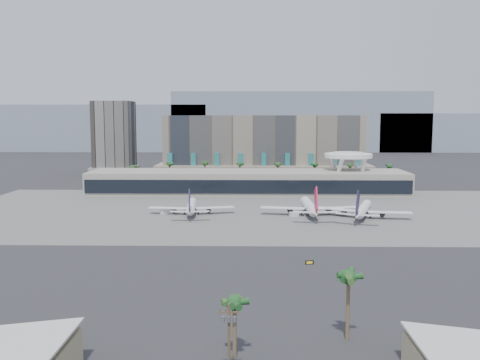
{
  "coord_description": "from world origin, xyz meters",
  "views": [
    {
      "loc": [
        1.29,
        -176.95,
        41.22
      ],
      "look_at": [
        -2.87,
        40.0,
        15.41
      ],
      "focal_mm": 40.0,
      "sensor_mm": 36.0,
      "label": 1
    }
  ],
  "objects_px": {
    "utility_pole": "(229,334)",
    "taxiway_sign": "(310,262)",
    "airliner_centre": "(310,207)",
    "service_vehicle_b": "(294,214)",
    "airliner_left": "(191,207)",
    "airliner_right": "(363,210)",
    "service_vehicle_a": "(166,211)"
  },
  "relations": [
    {
      "from": "airliner_left",
      "to": "service_vehicle_b",
      "type": "xyz_separation_m",
      "value": [
        43.06,
        -3.83,
        -2.35
      ]
    },
    {
      "from": "utility_pole",
      "to": "service_vehicle_a",
      "type": "height_order",
      "value": "utility_pole"
    },
    {
      "from": "service_vehicle_a",
      "to": "service_vehicle_b",
      "type": "distance_m",
      "value": 54.09
    },
    {
      "from": "airliner_left",
      "to": "service_vehicle_b",
      "type": "height_order",
      "value": "airliner_left"
    },
    {
      "from": "airliner_right",
      "to": "taxiway_sign",
      "type": "height_order",
      "value": "airliner_right"
    },
    {
      "from": "airliner_centre",
      "to": "airliner_right",
      "type": "height_order",
      "value": "airliner_centre"
    },
    {
      "from": "airliner_centre",
      "to": "service_vehicle_a",
      "type": "xyz_separation_m",
      "value": [
        -60.65,
        2.48,
        -2.45
      ]
    },
    {
      "from": "utility_pole",
      "to": "airliner_centre",
      "type": "xyz_separation_m",
      "value": [
        28.26,
        140.34,
        -3.43
      ]
    },
    {
      "from": "airliner_centre",
      "to": "taxiway_sign",
      "type": "relative_size",
      "value": 17.61
    },
    {
      "from": "taxiway_sign",
      "to": "utility_pole",
      "type": "bearing_deg",
      "value": -119.99
    },
    {
      "from": "airliner_centre",
      "to": "service_vehicle_b",
      "type": "relative_size",
      "value": 11.66
    },
    {
      "from": "airliner_right",
      "to": "service_vehicle_a",
      "type": "distance_m",
      "value": 82.13
    },
    {
      "from": "utility_pole",
      "to": "airliner_left",
      "type": "xyz_separation_m",
      "value": [
        -21.59,
        141.69,
        -3.85
      ]
    },
    {
      "from": "service_vehicle_b",
      "to": "taxiway_sign",
      "type": "bearing_deg",
      "value": -107.56
    },
    {
      "from": "airliner_right",
      "to": "service_vehicle_b",
      "type": "relative_size",
      "value": 10.58
    },
    {
      "from": "airliner_right",
      "to": "taxiway_sign",
      "type": "relative_size",
      "value": 15.98
    },
    {
      "from": "airliner_right",
      "to": "airliner_centre",
      "type": "bearing_deg",
      "value": -175.75
    },
    {
      "from": "utility_pole",
      "to": "service_vehicle_a",
      "type": "relative_size",
      "value": 2.33
    },
    {
      "from": "airliner_left",
      "to": "airliner_right",
      "type": "bearing_deg",
      "value": -9.21
    },
    {
      "from": "utility_pole",
      "to": "service_vehicle_b",
      "type": "xyz_separation_m",
      "value": [
        21.47,
        137.85,
        -6.2
      ]
    },
    {
      "from": "airliner_right",
      "to": "taxiway_sign",
      "type": "distance_m",
      "value": 75.35
    },
    {
      "from": "utility_pole",
      "to": "airliner_centre",
      "type": "height_order",
      "value": "airliner_centre"
    },
    {
      "from": "airliner_centre",
      "to": "airliner_left",
      "type": "bearing_deg",
      "value": 177.09
    },
    {
      "from": "service_vehicle_a",
      "to": "service_vehicle_b",
      "type": "bearing_deg",
      "value": -23.42
    },
    {
      "from": "airliner_centre",
      "to": "service_vehicle_a",
      "type": "bearing_deg",
      "value": 176.3
    },
    {
      "from": "utility_pole",
      "to": "airliner_right",
      "type": "height_order",
      "value": "airliner_right"
    },
    {
      "from": "utility_pole",
      "to": "taxiway_sign",
      "type": "distance_m",
      "value": 68.83
    },
    {
      "from": "airliner_left",
      "to": "airliner_centre",
      "type": "distance_m",
      "value": 49.87
    },
    {
      "from": "airliner_left",
      "to": "service_vehicle_a",
      "type": "height_order",
      "value": "airliner_left"
    },
    {
      "from": "service_vehicle_a",
      "to": "service_vehicle_b",
      "type": "xyz_separation_m",
      "value": [
        53.86,
        -4.96,
        -0.32
      ]
    },
    {
      "from": "airliner_left",
      "to": "service_vehicle_a",
      "type": "relative_size",
      "value": 7.34
    },
    {
      "from": "utility_pole",
      "to": "airliner_right",
      "type": "bearing_deg",
      "value": 69.91
    }
  ]
}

